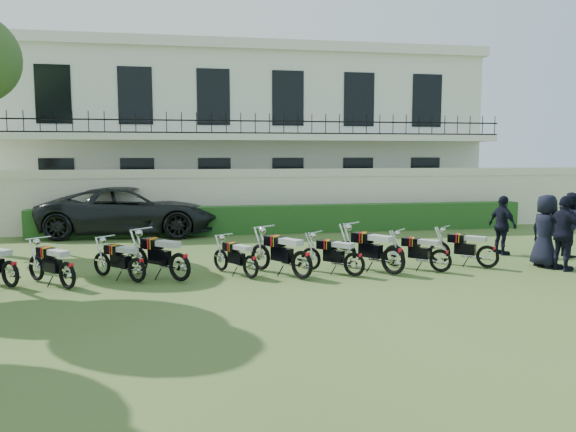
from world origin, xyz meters
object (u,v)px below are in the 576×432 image
Objects in this scene: motorcycle_4 at (251,261)px; motorcycle_2 at (137,264)px; motorcycle_8 at (441,255)px; motorcycle_0 at (10,267)px; motorcycle_5 at (302,258)px; motorcycle_3 at (180,260)px; suv at (131,211)px; motorcycle_9 at (488,251)px; officer_5 at (502,225)px; motorcycle_6 at (354,258)px; officer_3 at (546,231)px; motorcycle_7 at (393,254)px; officer_2 at (564,233)px; officer_4 at (571,225)px; motorcycle_1 at (67,269)px.

motorcycle_2 is at bearing 146.50° from motorcycle_4.
motorcycle_2 and motorcycle_8 have the same top height.
motorcycle_0 is 6.32m from motorcycle_5.
suv reaches higher than motorcycle_3.
motorcycle_5 is 1.29× the size of motorcycle_9.
motorcycle_4 is 0.86× the size of officer_5.
motorcycle_0 is 5.17m from motorcycle_4.
motorcycle_2 is at bearing 133.34° from motorcycle_8.
motorcycle_3 is 4.02m from motorcycle_6.
motorcycle_4 is 7.56m from officer_3.
motorcycle_3 is 4.97m from motorcycle_7.
officer_5 is (2.82, 2.00, 0.40)m from motorcycle_8.
officer_2 reaches higher than motorcycle_9.
motorcycle_5 is at bearing 69.17° from officer_2.
motorcycle_4 is 1.12× the size of motorcycle_8.
suv is (-9.35, 7.72, 0.40)m from motorcycle_9.
officer_4 reaches higher than motorcycle_0.
motorcycle_1 is 1.08× the size of motorcycle_6.
officer_5 is (1.44, 1.76, 0.39)m from motorcycle_9.
motorcycle_1 is 0.23× the size of suv.
motorcycle_9 is at bearing -35.19° from motorcycle_8.
motorcycle_6 is 0.99× the size of motorcycle_9.
motorcycle_9 is at bearing 122.30° from officer_4.
officer_3 reaches higher than motorcycle_4.
officer_5 reaches higher than motorcycle_5.
motorcycle_3 is 0.89× the size of motorcycle_5.
officer_3 is at bearing -1.94° from officer_2.
motorcycle_7 is at bearing -49.48° from motorcycle_0.
motorcycle_3 reaches higher than motorcycle_2.
officer_2 is 2.21m from officer_4.
officer_4 is (1.45, 1.67, -0.02)m from officer_2.
motorcycle_9 is at bearing 53.87° from officer_2.
motorcycle_2 is 0.71× the size of officer_2.
suv reaches higher than officer_5.
motorcycle_2 is 5.91m from motorcycle_7.
motorcycle_9 is (5.97, 0.09, 0.03)m from motorcycle_4.
motorcycle_3 is at bearing 135.87° from motorcycle_9.
motorcycle_4 is 0.79× the size of officer_3.
motorcycle_9 is at bearing -45.46° from motorcycle_2.
motorcycle_0 is at bearing 85.85° from officer_5.
officer_2 is 1.00× the size of officer_3.
motorcycle_6 is (1.26, 0.06, -0.07)m from motorcycle_5.
suv is at bearing 50.30° from motorcycle_2.
motorcycle_7 is at bearing -48.25° from motorcycle_2.
motorcycle_8 is 3.48m from officer_5.
motorcycle_7 is 1.02× the size of officer_5.
officer_2 is 2.29m from officer_5.
motorcycle_5 is at bearing -41.28° from motorcycle_1.
motorcycle_3 reaches higher than motorcycle_8.
motorcycle_4 is 0.24× the size of suv.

